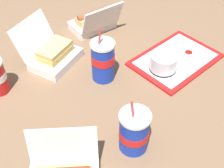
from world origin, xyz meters
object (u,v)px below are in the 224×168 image
(ketchup_cup, at_px, (188,54))
(clamshell_hotdog_center, at_px, (93,22))
(plastic_fork, at_px, (198,61))
(food_tray, at_px, (175,60))
(cake_container, at_px, (164,62))
(soda_cup_right, at_px, (134,131))
(soda_cup_back, at_px, (103,60))
(clamshell_sandwich_right, at_px, (53,54))

(ketchup_cup, bearing_deg, clamshell_hotdog_center, -77.83)
(plastic_fork, relative_size, clamshell_hotdog_center, 0.45)
(food_tray, distance_m, ketchup_cup, 0.06)
(clamshell_hotdog_center, bearing_deg, ketchup_cup, 102.17)
(food_tray, relative_size, ketchup_cup, 9.91)
(plastic_fork, height_order, clamshell_hotdog_center, clamshell_hotdog_center)
(cake_container, height_order, soda_cup_right, soda_cup_right)
(cake_container, xyz_separation_m, soda_cup_back, (0.19, -0.16, 0.04))
(food_tray, distance_m, clamshell_hotdog_center, 0.45)
(food_tray, relative_size, soda_cup_back, 1.69)
(soda_cup_back, bearing_deg, cake_container, 139.97)
(clamshell_hotdog_center, relative_size, clamshell_sandwich_right, 0.96)
(clamshell_hotdog_center, distance_m, clamshell_sandwich_right, 0.31)
(plastic_fork, height_order, soda_cup_back, soda_cup_back)
(plastic_fork, bearing_deg, soda_cup_back, -13.48)
(cake_container, bearing_deg, clamshell_sandwich_right, -55.94)
(soda_cup_right, relative_size, soda_cup_back, 0.92)
(food_tray, bearing_deg, clamshell_sandwich_right, -47.83)
(clamshell_hotdog_center, xyz_separation_m, clamshell_sandwich_right, (0.30, 0.05, 0.00))
(ketchup_cup, bearing_deg, cake_container, -14.73)
(clamshell_hotdog_center, bearing_deg, cake_container, 85.09)
(soda_cup_back, bearing_deg, clamshell_sandwich_right, -72.86)
(plastic_fork, xyz_separation_m, soda_cup_back, (0.34, -0.25, 0.08))
(plastic_fork, distance_m, clamshell_hotdog_center, 0.54)
(food_tray, height_order, ketchup_cup, ketchup_cup)
(plastic_fork, distance_m, soda_cup_back, 0.43)
(ketchup_cup, height_order, plastic_fork, ketchup_cup)
(soda_cup_right, bearing_deg, plastic_fork, -174.06)
(clamshell_hotdog_center, relative_size, soda_cup_back, 1.04)
(food_tray, bearing_deg, plastic_fork, 120.13)
(food_tray, xyz_separation_m, ketchup_cup, (-0.05, 0.03, 0.02))
(ketchup_cup, relative_size, plastic_fork, 0.36)
(food_tray, height_order, clamshell_sandwich_right, clamshell_sandwich_right)
(soda_cup_back, bearing_deg, food_tray, 149.82)
(food_tray, bearing_deg, soda_cup_right, 16.25)
(clamshell_sandwich_right, relative_size, soda_cup_right, 1.18)
(food_tray, relative_size, clamshell_sandwich_right, 1.56)
(clamshell_sandwich_right, bearing_deg, plastic_fork, 130.32)
(food_tray, distance_m, clamshell_sandwich_right, 0.54)
(clamshell_hotdog_center, distance_m, soda_cup_back, 0.36)
(cake_container, relative_size, soda_cup_right, 0.55)
(cake_container, bearing_deg, plastic_fork, 148.20)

